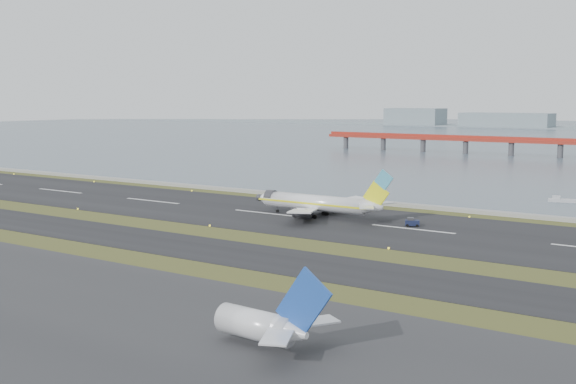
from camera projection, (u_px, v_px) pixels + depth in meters
name	position (u px, v px, depth m)	size (l,w,h in m)	color
ground	(188.00, 232.00, 158.40)	(1000.00, 1000.00, 0.00)	#324418
taxiway_strip	(149.00, 240.00, 148.50)	(1000.00, 18.00, 0.10)	black
runway_strip	(267.00, 213.00, 183.13)	(1000.00, 45.00, 0.10)	black
seawall	(327.00, 198.00, 207.80)	(1000.00, 2.50, 1.00)	gray
red_pier	(561.00, 143.00, 352.54)	(260.00, 5.00, 10.20)	#A1281B
airliner	(319.00, 203.00, 177.18)	(38.52, 32.89, 12.80)	white
pushback_tug	(412.00, 222.00, 164.50)	(3.69, 2.99, 2.07)	#141A38
second_airliner_tail	(269.00, 326.00, 83.77)	(15.95, 13.24, 9.86)	white
workboat_near	(561.00, 200.00, 203.29)	(7.76, 4.06, 1.80)	#B8B9BC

